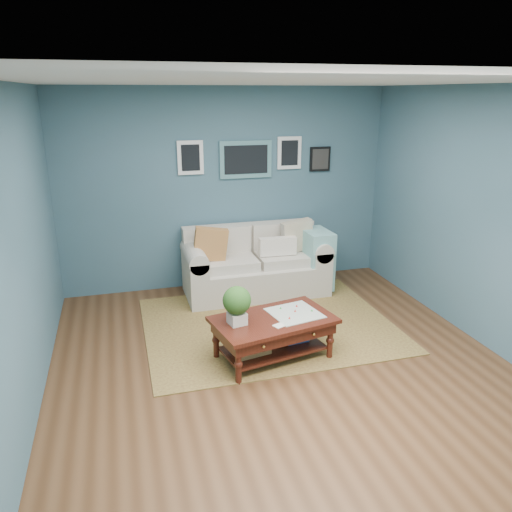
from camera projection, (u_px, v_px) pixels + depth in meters
name	position (u px, v px, depth m)	size (l,w,h in m)	color
room_shell	(285.00, 236.00, 4.58)	(5.00, 5.02, 2.70)	brown
area_rug	(268.00, 324.00, 5.89)	(2.85, 2.28, 0.01)	brown
loveseat	(261.00, 263.00, 6.76)	(1.94, 0.88, 1.00)	beige
coffee_table	(267.00, 326.00, 5.03)	(1.31, 0.92, 0.84)	#35140B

